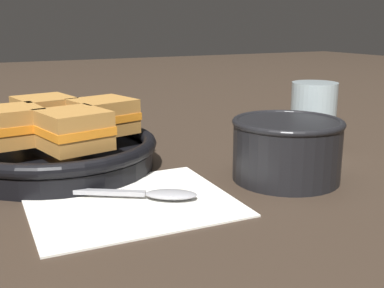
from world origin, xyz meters
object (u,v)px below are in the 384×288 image
(sandwich_far_right, at_px, (73,130))
(drinking_glass, at_px, (313,116))
(spoon, at_px, (149,194))
(sandwich_near_right, at_px, (45,113))
(soup_bowl, at_px, (287,146))
(sandwich_near_left, at_px, (103,116))
(sandwich_far_left, at_px, (8,126))
(skillet, at_px, (60,153))

(sandwich_far_right, height_order, drinking_glass, drinking_glass)
(spoon, relative_size, sandwich_near_right, 1.75)
(soup_bowl, xyz_separation_m, sandwich_near_left, (-0.18, 0.17, 0.02))
(soup_bowl, height_order, sandwich_far_left, sandwich_far_left)
(soup_bowl, bearing_deg, spoon, 177.22)
(skillet, bearing_deg, sandwich_far_left, -175.40)
(sandwich_far_right, bearing_deg, soup_bowl, -25.13)
(sandwich_far_right, bearing_deg, sandwich_near_left, 49.60)
(sandwich_far_right, bearing_deg, sandwich_near_right, 94.60)
(soup_bowl, xyz_separation_m, skillet, (-0.24, 0.17, -0.02))
(spoon, height_order, skillet, skillet)
(sandwich_near_left, relative_size, sandwich_near_right, 1.04)
(sandwich_near_right, bearing_deg, sandwich_far_right, -85.40)
(sandwich_near_left, distance_m, sandwich_far_right, 0.09)
(sandwich_far_left, bearing_deg, sandwich_near_left, 4.60)
(spoon, distance_m, drinking_glass, 0.32)
(sandwich_far_left, height_order, sandwich_far_right, same)
(soup_bowl, relative_size, sandwich_far_right, 1.47)
(spoon, distance_m, sandwich_near_left, 0.18)
(soup_bowl, relative_size, sandwich_far_left, 1.57)
(skillet, relative_size, drinking_glass, 2.50)
(sandwich_near_left, distance_m, sandwich_far_left, 0.12)
(spoon, bearing_deg, sandwich_far_right, 150.87)
(sandwich_far_left, bearing_deg, sandwich_far_right, -40.40)
(soup_bowl, distance_m, sandwich_near_left, 0.25)
(sandwich_near_left, bearing_deg, drinking_glass, -13.25)
(soup_bowl, height_order, sandwich_near_left, sandwich_near_left)
(skillet, bearing_deg, sandwich_far_right, -85.40)
(soup_bowl, relative_size, sandwich_near_left, 1.44)
(sandwich_near_left, bearing_deg, skillet, -175.40)
(spoon, height_order, drinking_glass, drinking_glass)
(soup_bowl, height_order, sandwich_far_right, sandwich_far_right)
(sandwich_far_left, relative_size, sandwich_far_right, 0.94)
(skillet, bearing_deg, sandwich_near_right, 94.60)
(skillet, xyz_separation_m, sandwich_near_right, (-0.00, 0.06, 0.04))
(drinking_glass, bearing_deg, spoon, -162.99)
(sandwich_far_left, bearing_deg, skillet, 4.60)
(sandwich_near_left, height_order, sandwich_far_right, same)
(soup_bowl, height_order, sandwich_near_right, sandwich_near_right)
(soup_bowl, xyz_separation_m, spoon, (-0.18, 0.01, -0.03))
(sandwich_far_right, bearing_deg, spoon, -61.59)
(sandwich_near_right, bearing_deg, spoon, -73.93)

